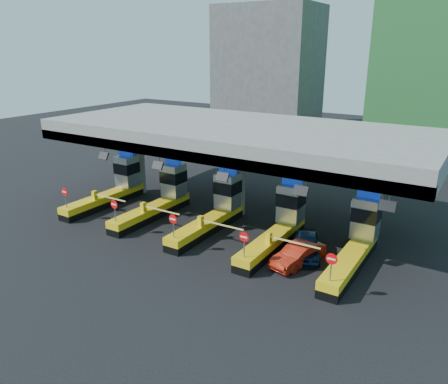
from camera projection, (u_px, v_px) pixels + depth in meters
The scene contains 10 objects.
ground at pixel (214, 228), 31.14m from camera, with size 120.00×120.00×0.00m, color black.
toll_canopy at pixel (236, 136), 31.52m from camera, with size 28.00×12.09×7.00m.
toll_lane_far_left at pixel (115, 186), 35.95m from camera, with size 4.43×8.00×4.16m.
toll_lane_left at pixel (162, 196), 33.43m from camera, with size 4.43×8.00×4.16m.
toll_lane_center at pixel (217, 208), 30.92m from camera, with size 4.43×8.00×4.16m.
toll_lane_right at pixel (281, 223), 28.41m from camera, with size 4.43×8.00×4.16m.
toll_lane_far_right at pixel (358, 240), 25.90m from camera, with size 4.43×8.00×4.16m.
bg_building_concrete at pixel (268, 70), 64.31m from camera, with size 14.00×10.00×18.00m, color #4C4C49.
van at pixel (307, 245), 26.75m from camera, with size 1.64×4.07×1.39m, color black.
red_car at pixel (298, 255), 25.70m from camera, with size 1.34×3.85×1.27m, color maroon.
Camera 1 is at (15.79, -24.02, 12.25)m, focal length 35.00 mm.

